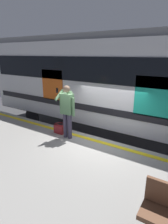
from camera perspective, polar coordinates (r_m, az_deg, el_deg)
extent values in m
plane|color=#3D3D3F|center=(6.84, 4.76, -14.89)|extent=(24.27, 24.27, 0.00)
cube|color=gray|center=(5.17, -6.89, -20.68)|extent=(14.75, 4.12, 0.94)
cube|color=yellow|center=(6.15, 3.62, -8.70)|extent=(14.45, 0.16, 0.01)
cube|color=slate|center=(7.89, 9.63, -9.76)|extent=(19.17, 0.08, 0.16)
cube|color=slate|center=(9.10, 13.32, -6.16)|extent=(19.17, 0.08, 0.16)
cube|color=silver|center=(8.03, 8.27, 9.26)|extent=(11.65, 2.75, 3.17)
cube|color=gray|center=(7.97, 8.84, 21.46)|extent=(11.42, 2.53, 0.24)
cube|color=black|center=(6.74, 3.30, 12.61)|extent=(11.07, 0.03, 0.90)
cube|color=black|center=(7.01, 3.10, 0.91)|extent=(11.07, 0.03, 0.24)
cube|color=#19A58C|center=(6.10, 20.04, 4.28)|extent=(1.10, 0.02, 1.25)
cube|color=#D85919|center=(8.03, -9.63, 8.05)|extent=(1.10, 0.02, 1.25)
cylinder|color=black|center=(9.89, -15.44, -1.31)|extent=(0.84, 0.12, 0.84)
cylinder|color=black|center=(11.38, -7.20, 1.64)|extent=(0.84, 0.12, 0.84)
cylinder|color=#383347|center=(6.18, -4.36, -4.36)|extent=(0.14, 0.14, 0.84)
cylinder|color=#383347|center=(6.28, -5.67, -4.01)|extent=(0.14, 0.14, 0.84)
cube|color=#4C724C|center=(5.99, -5.21, 2.48)|extent=(0.40, 0.24, 0.65)
sphere|color=#4C724C|center=(6.05, -4.35, 5.62)|extent=(0.20, 0.20, 0.20)
sphere|color=tan|center=(5.89, -5.34, 6.97)|extent=(0.22, 0.22, 0.22)
cylinder|color=#4C724C|center=(5.86, -3.27, 1.53)|extent=(0.09, 0.09, 0.59)
cylinder|color=#4C724C|center=(6.01, -7.49, 5.16)|extent=(0.09, 0.42, 0.33)
cube|color=black|center=(5.91, -8.18, 6.50)|extent=(0.07, 0.02, 0.15)
cube|color=maroon|center=(6.69, -7.48, -5.30)|extent=(0.38, 0.17, 0.28)
torus|color=maroon|center=(6.62, -7.55, -3.71)|extent=(0.34, 0.34, 0.02)
cube|color=#333338|center=(3.48, 19.34, -29.33)|extent=(0.06, 0.40, 0.45)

